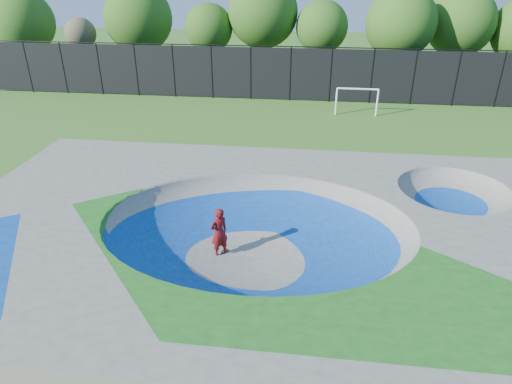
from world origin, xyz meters
TOP-DOWN VIEW (x-y plane):
  - ground at (0.00, 0.00)m, footprint 120.00×120.00m
  - skate_deck at (0.00, 0.00)m, footprint 22.00×14.00m
  - skater at (-1.37, -0.03)m, footprint 0.82×0.81m
  - skateboard at (-1.37, -0.03)m, footprint 0.65×0.75m
  - soccer_goal at (4.76, 17.74)m, footprint 2.89×0.12m
  - fence at (0.00, 21.00)m, footprint 48.09×0.09m
  - treeline at (2.67, 26.28)m, footprint 53.29×8.30m

SIDE VIEW (x-z plane):
  - ground at x=0.00m, z-range 0.00..0.00m
  - skateboard at x=-1.37m, z-range 0.00..0.05m
  - skate_deck at x=0.00m, z-range 0.00..1.50m
  - skater at x=-1.37m, z-range 0.00..1.90m
  - soccer_goal at x=4.76m, z-range 0.37..2.27m
  - fence at x=0.00m, z-range 0.08..4.12m
  - treeline at x=2.67m, z-range 0.73..9.40m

